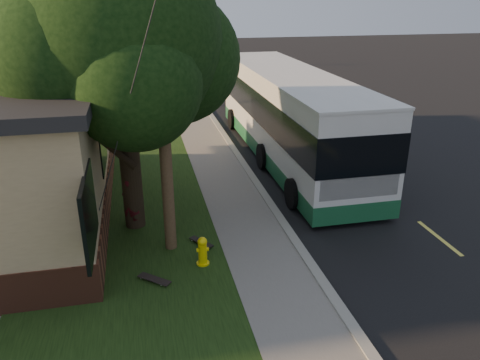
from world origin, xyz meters
name	(u,v)px	position (x,y,z in m)	size (l,w,h in m)	color
ground	(302,254)	(0.00, 0.00, 0.00)	(120.00, 120.00, 0.00)	black
road	(311,136)	(4.00, 10.00, 0.01)	(8.00, 80.00, 0.01)	black
curb	(228,141)	(0.00, 10.00, 0.06)	(0.25, 80.00, 0.12)	gray
sidewalk	(206,143)	(-1.00, 10.00, 0.04)	(2.00, 80.00, 0.08)	slate
grass_verge	(126,148)	(-4.50, 10.00, 0.04)	(5.00, 80.00, 0.07)	black
fire_hydrant	(203,251)	(-2.60, 0.00, 0.43)	(0.32, 0.32, 0.74)	yellow
utility_pole	(160,72)	(-3.31, 0.99, 4.63)	(2.86, 3.21, 9.07)	#473321
leafy_tree	(120,42)	(-4.17, 2.65, 5.17)	(6.30, 6.00, 7.80)	black
bare_tree_near	(141,70)	(-3.50, 18.00, 2.15)	(1.38, 1.21, 4.31)	black
bare_tree_far	(144,49)	(-3.00, 30.00, 2.00)	(1.38, 1.21, 4.03)	black
traffic_signal	(181,30)	(0.50, 34.00, 3.16)	(0.18, 0.22, 5.50)	#2D2D30
transit_bus	(289,113)	(1.99, 7.42, 1.85)	(2.97, 12.86, 3.48)	silver
skateboarder	(131,203)	(-4.28, 2.39, 0.82)	(0.55, 0.36, 1.50)	#460E13
skateboard_main	(201,242)	(-2.50, 0.98, 0.13)	(0.60, 0.77, 0.07)	black
skateboard_spare	(154,279)	(-3.82, -0.51, 0.13)	(0.78, 0.71, 0.08)	black
distant_car	(217,66)	(2.64, 27.96, 0.72)	(1.71, 4.25, 1.45)	black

